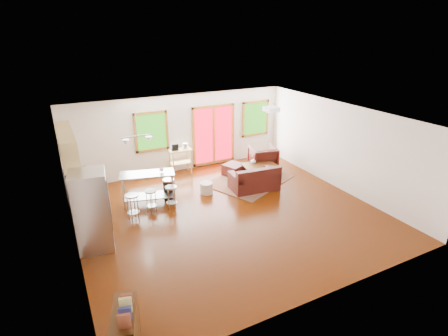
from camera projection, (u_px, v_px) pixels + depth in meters
name	position (u px, v px, depth m)	size (l,w,h in m)	color
floor	(229.00, 214.00, 9.28)	(7.50, 7.00, 0.02)	#341201
ceiling	(230.00, 117.00, 8.30)	(7.50, 7.00, 0.02)	white
back_wall	(181.00, 133.00, 11.69)	(7.50, 0.02, 2.60)	silver
left_wall	(69.00, 199.00, 7.21)	(0.02, 7.00, 2.60)	silver
right_wall	(341.00, 147.00, 10.37)	(0.02, 7.00, 2.60)	silver
front_wall	(326.00, 238.00, 5.89)	(7.50, 0.02, 2.60)	silver
window_left	(151.00, 132.00, 11.16)	(1.10, 0.05, 1.30)	#1C5110
french_doors	(214.00, 135.00, 12.23)	(1.60, 0.05, 2.10)	#A70819
window_right	(255.00, 118.00, 12.80)	(1.10, 0.05, 1.30)	#1C5110
rug	(249.00, 180.00, 11.27)	(2.49, 1.92, 0.02)	#4E5F39
loveseat	(255.00, 180.00, 10.56)	(1.49, 0.94, 0.76)	black
coffee_table	(259.00, 166.00, 11.47)	(1.15, 0.78, 0.43)	#341C09
armchair	(263.00, 157.00, 12.07)	(0.87, 0.81, 0.89)	black
ottoman	(234.00, 170.00, 11.61)	(0.59, 0.59, 0.39)	black
pouf	(206.00, 188.00, 10.37)	(0.38, 0.38, 0.33)	beige
vase	(253.00, 160.00, 11.56)	(0.24, 0.24, 0.31)	silver
book	(265.00, 160.00, 11.51)	(0.22, 0.03, 0.29)	brown
cabinets	(77.00, 183.00, 8.87)	(0.64, 2.24, 2.30)	tan
refrigerator	(93.00, 211.00, 7.53)	(0.83, 0.80, 1.83)	#B7BABC
island	(148.00, 183.00, 9.57)	(1.56, 0.93, 0.92)	#B7BABC
cup	(161.00, 169.00, 9.51)	(0.12, 0.09, 0.12)	white
bar_stool_a	(132.00, 201.00, 8.79)	(0.40, 0.40, 0.71)	#B7BABC
bar_stool_b	(151.00, 196.00, 9.19)	(0.39, 0.39, 0.64)	#B7BABC
bar_stool_c	(171.00, 192.00, 9.33)	(0.37, 0.37, 0.67)	#B7BABC
trash_can	(169.00, 189.00, 9.98)	(0.43, 0.43, 0.61)	black
kitchen_cart	(180.00, 153.00, 11.54)	(0.74, 0.50, 1.09)	tan
bookshelf	(126.00, 332.00, 5.17)	(0.57, 0.93, 1.03)	#341C09
ceiling_flush	(271.00, 109.00, 9.50)	(0.35, 0.35, 0.12)	white
pendant_light	(137.00, 140.00, 9.01)	(0.80, 0.18, 0.79)	gray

